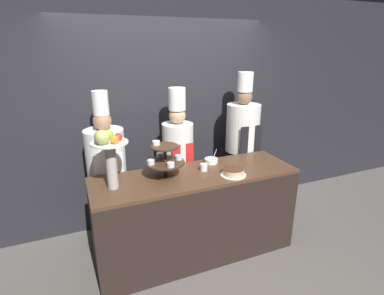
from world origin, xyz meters
The scene contains 11 objects.
ground_plane centered at (0.00, 0.00, 0.00)m, with size 14.00×14.00×0.00m, color #5B5651.
wall_back centered at (0.00, 1.26, 1.40)m, with size 10.00×0.06×2.80m.
buffet_counter centered at (0.00, 0.33, 0.48)m, with size 2.11×0.66×0.96m.
tiered_stand centered at (-0.31, 0.37, 1.15)m, with size 0.38×0.38×0.37m.
fruit_pedestal centered at (-0.84, 0.32, 1.33)m, with size 0.33×0.33×0.57m.
cake_round centered at (0.33, 0.15, 0.99)m, with size 0.26×0.26×0.07m.
cup_white centered at (0.11, 0.37, 0.99)m, with size 0.08×0.08×0.07m.
serving_bowl_far centered at (0.27, 0.53, 0.98)m, with size 0.15×0.15×0.15m.
chef_left centered at (-0.81, 0.87, 0.94)m, with size 0.41×0.41×1.77m.
chef_center_left centered at (0.01, 0.87, 0.96)m, with size 0.36×0.36×1.76m.
chef_center_right centered at (0.88, 0.87, 1.03)m, with size 0.42×0.42×1.90m.
Camera 1 is at (-1.11, -2.24, 2.20)m, focal length 28.00 mm.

